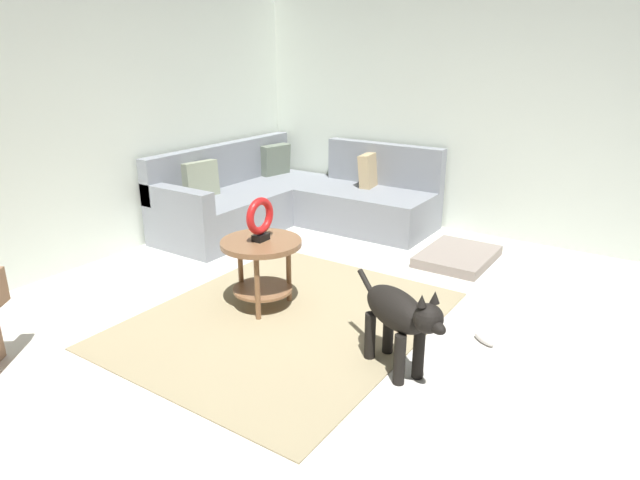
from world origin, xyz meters
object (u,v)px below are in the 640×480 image
object	(u,v)px
side_table	(262,256)
torus_sculpture	(260,218)
dog_toy_bone	(484,339)
dog	(399,316)
dog_toy_rope	(404,327)
sectional_couch	(291,200)
dog_bed_mat	(458,256)

from	to	relation	value
side_table	torus_sculpture	xyz separation A→B (m)	(-0.00, -0.00, 0.29)
side_table	dog_toy_bone	bearing A→B (deg)	-75.83
dog	dog_toy_rope	bearing A→B (deg)	-131.60
dog	side_table	bearing A→B (deg)	-72.79
side_table	dog_toy_rope	world-z (taller)	side_table
sectional_couch	dog_toy_bone	xyz separation A→B (m)	(-1.37, -2.63, -0.26)
dog_toy_rope	dog_toy_bone	xyz separation A→B (m)	(0.14, -0.52, 0.00)
sectional_couch	dog_toy_rope	distance (m)	2.61
dog_bed_mat	dog_toy_bone	bearing A→B (deg)	-152.86
dog_toy_rope	sectional_couch	bearing A→B (deg)	54.32
sectional_couch	dog	xyz separation A→B (m)	(-2.00, -2.29, 0.09)
dog	dog_toy_rope	distance (m)	0.63
side_table	dog_bed_mat	world-z (taller)	side_table
dog	dog_toy_bone	size ratio (longest dim) A/B	4.30
side_table	torus_sculpture	size ratio (longest dim) A/B	1.84
sectional_couch	dog_bed_mat	distance (m)	1.95
side_table	dog	xyz separation A→B (m)	(-0.23, -1.25, -0.04)
sectional_couch	dog_toy_rope	world-z (taller)	sectional_couch
dog_toy_rope	dog_toy_bone	bearing A→B (deg)	-74.74
torus_sculpture	dog_toy_bone	bearing A→B (deg)	-75.83
dog_bed_mat	dog_toy_rope	bearing A→B (deg)	-173.51
side_table	dog_bed_mat	xyz separation A→B (m)	(1.76, -0.89, -0.37)
torus_sculpture	dog_toy_rope	size ratio (longest dim) A/B	1.87
torus_sculpture	dog	bearing A→B (deg)	-100.53
side_table	dog_toy_rope	bearing A→B (deg)	-76.38
dog_bed_mat	dog_toy_bone	world-z (taller)	dog_bed_mat
dog_bed_mat	dog_toy_rope	xyz separation A→B (m)	(-1.50, -0.17, -0.02)
torus_sculpture	dog_bed_mat	world-z (taller)	torus_sculpture
side_table	dog	size ratio (longest dim) A/B	0.77
side_table	dog	distance (m)	1.27
dog	dog_toy_rope	world-z (taller)	dog
dog	dog_toy_bone	xyz separation A→B (m)	(0.63, -0.34, -0.35)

